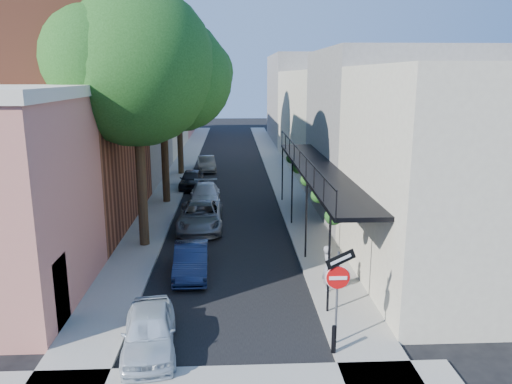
{
  "coord_description": "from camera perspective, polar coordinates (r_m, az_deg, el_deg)",
  "views": [
    {
      "loc": [
        0.25,
        -11.87,
        7.64
      ],
      "look_at": [
        1.24,
        8.76,
        2.8
      ],
      "focal_mm": 35.0,
      "sensor_mm": 36.0,
      "label": 1
    }
  ],
  "objects": [
    {
      "name": "road_surface",
      "position": [
        42.56,
        -3.04,
        2.83
      ],
      "size": [
        6.0,
        64.0,
        0.01
      ],
      "primitive_type": "cube",
      "color": "black",
      "rests_on": "ground"
    },
    {
      "name": "parked_car_f",
      "position": [
        40.97,
        -5.66,
        3.23
      ],
      "size": [
        1.74,
        3.81,
        1.21
      ],
      "primitive_type": "imported",
      "rotation": [
        0.0,
        0.0,
        0.13
      ],
      "color": "#686157",
      "rests_on": "ground"
    },
    {
      "name": "parked_car_d",
      "position": [
        30.16,
        -5.8,
        -0.33
      ],
      "size": [
        1.9,
        4.36,
        1.25
      ],
      "primitive_type": "imported",
      "rotation": [
        0.0,
        0.0,
        0.03
      ],
      "color": "silver",
      "rests_on": "ground"
    },
    {
      "name": "ground",
      "position": [
        14.12,
        -3.52,
        -19.59
      ],
      "size": [
        160.0,
        160.0,
        0.0
      ],
      "primitive_type": "plane",
      "color": "black",
      "rests_on": "ground"
    },
    {
      "name": "sidewalk_right",
      "position": [
        42.72,
        2.34,
        2.95
      ],
      "size": [
        2.0,
        64.0,
        0.12
      ],
      "primitive_type": "cube",
      "color": "gray",
      "rests_on": "ground"
    },
    {
      "name": "parked_car_e",
      "position": [
        34.78,
        -7.39,
        1.45
      ],
      "size": [
        1.64,
        3.77,
        1.27
      ],
      "primitive_type": "imported",
      "rotation": [
        0.0,
        0.0,
        -0.04
      ],
      "color": "black",
      "rests_on": "ground"
    },
    {
      "name": "buildings_left",
      "position": [
        41.83,
        -16.14,
        8.97
      ],
      "size": [
        10.1,
        59.1,
        12.0
      ],
      "color": "#BF7462",
      "rests_on": "ground"
    },
    {
      "name": "oak_far",
      "position": [
        39.31,
        -8.25,
        13.95
      ],
      "size": [
        7.7,
        7.0,
        11.9
      ],
      "color": "#312013",
      "rests_on": "ground"
    },
    {
      "name": "sidewalk_left",
      "position": [
        42.77,
        -8.42,
        2.83
      ],
      "size": [
        2.0,
        64.0,
        0.12
      ],
      "primitive_type": "cube",
      "color": "gray",
      "rests_on": "ground"
    },
    {
      "name": "oak_mid",
      "position": [
        30.33,
        -9.91,
        11.89
      ],
      "size": [
        6.6,
        6.0,
        10.2
      ],
      "color": "#312013",
      "rests_on": "ground"
    },
    {
      "name": "parked_car_b",
      "position": [
        19.78,
        -7.41,
        -7.77
      ],
      "size": [
        1.41,
        3.71,
        1.21
      ],
      "primitive_type": "imported",
      "rotation": [
        0.0,
        0.0,
        0.04
      ],
      "color": "#111B37",
      "rests_on": "ground"
    },
    {
      "name": "parked_car_c",
      "position": [
        25.46,
        -6.36,
        -2.79
      ],
      "size": [
        2.31,
        4.85,
        1.34
      ],
      "primitive_type": "imported",
      "rotation": [
        0.0,
        0.0,
        0.02
      ],
      "color": "slate",
      "rests_on": "ground"
    },
    {
      "name": "buildings_right",
      "position": [
        42.4,
        9.27,
        8.66
      ],
      "size": [
        9.8,
        55.0,
        10.0
      ],
      "color": "beige",
      "rests_on": "ground"
    },
    {
      "name": "parked_car_a",
      "position": [
        14.89,
        -12.1,
        -15.26
      ],
      "size": [
        1.88,
        3.78,
        1.24
      ],
      "primitive_type": "imported",
      "rotation": [
        0.0,
        0.0,
        0.12
      ],
      "color": "silver",
      "rests_on": "ground"
    },
    {
      "name": "pedestrian",
      "position": [
        18.13,
        8.25,
        -8.58
      ],
      "size": [
        0.47,
        0.66,
        1.67
      ],
      "primitive_type": "imported",
      "rotation": [
        0.0,
        0.0,
        1.45
      ],
      "color": "gray",
      "rests_on": "sidewalk_right"
    },
    {
      "name": "oak_near",
      "position": [
        22.43,
        -12.37,
        13.5
      ],
      "size": [
        7.48,
        6.8,
        11.42
      ],
      "color": "#312013",
      "rests_on": "ground"
    },
    {
      "name": "bollard",
      "position": [
        14.54,
        8.89,
        -16.3
      ],
      "size": [
        0.14,
        0.14,
        0.8
      ],
      "primitive_type": "cylinder",
      "color": "black",
      "rests_on": "sidewalk_right"
    },
    {
      "name": "sign_post",
      "position": [
        14.31,
        9.36,
        -10.04
      ],
      "size": [
        0.89,
        0.17,
        2.99
      ],
      "color": "#595B60",
      "rests_on": "ground"
    }
  ]
}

